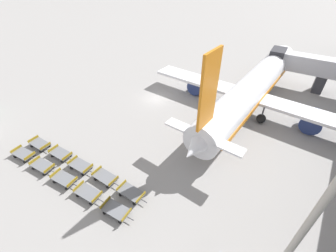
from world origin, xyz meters
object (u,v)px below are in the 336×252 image
at_px(airplane, 252,89).
at_px(baggage_dolly_row_near_col_b, 43,166).
at_px(baggage_dolly_row_mid_a_col_b, 61,154).
at_px(baggage_dolly_row_near_col_d, 88,193).
at_px(baggage_dolly_row_mid_a_col_a, 40,144).
at_px(baggage_dolly_row_near_col_a, 24,154).
at_px(baggage_dolly_row_near_col_e, 116,210).
at_px(baggage_dolly_row_mid_a_col_d, 105,177).
at_px(baggage_dolly_row_near_col_c, 64,179).
at_px(baggage_dolly_row_mid_a_col_c, 81,166).
at_px(baggage_dolly_row_mid_a_col_e, 131,193).

bearing_deg(airplane, baggage_dolly_row_near_col_b, -118.73).
height_order(airplane, baggage_dolly_row_mid_a_col_b, airplane).
distance_m(baggage_dolly_row_near_col_d, baggage_dolly_row_mid_a_col_a, 11.15).
xyz_separation_m(baggage_dolly_row_near_col_a, baggage_dolly_row_mid_a_col_b, (3.64, 2.65, 0.00)).
bearing_deg(baggage_dolly_row_near_col_e, baggage_dolly_row_mid_a_col_d, 151.23).
relative_size(airplane, baggage_dolly_row_near_col_a, 10.89).
distance_m(baggage_dolly_row_near_col_b, baggage_dolly_row_mid_a_col_a, 4.24).
distance_m(baggage_dolly_row_mid_a_col_a, baggage_dolly_row_mid_a_col_b, 3.79).
bearing_deg(baggage_dolly_row_near_col_c, baggage_dolly_row_near_col_e, 4.88).
height_order(baggage_dolly_row_near_col_c, baggage_dolly_row_mid_a_col_a, same).
distance_m(airplane, baggage_dolly_row_near_col_a, 32.54).
bearing_deg(baggage_dolly_row_near_col_d, baggage_dolly_row_near_col_b, -174.93).
relative_size(baggage_dolly_row_near_col_b, baggage_dolly_row_mid_a_col_c, 1.01).
bearing_deg(baggage_dolly_row_mid_a_col_e, baggage_dolly_row_mid_a_col_b, -175.62).
distance_m(baggage_dolly_row_near_col_d, baggage_dolly_row_mid_a_col_d, 2.41).
bearing_deg(baggage_dolly_row_mid_a_col_b, baggage_dolly_row_mid_a_col_c, 2.89).
relative_size(baggage_dolly_row_near_col_c, baggage_dolly_row_mid_a_col_a, 1.01).
bearing_deg(airplane, baggage_dolly_row_near_col_c, -112.45).
distance_m(baggage_dolly_row_near_col_d, baggage_dolly_row_mid_a_col_e, 4.36).
bearing_deg(baggage_dolly_row_mid_a_col_e, baggage_dolly_row_near_col_e, -85.25).
xyz_separation_m(baggage_dolly_row_near_col_b, baggage_dolly_row_mid_a_col_a, (-3.81, 1.87, 0.00)).
bearing_deg(baggage_dolly_row_mid_a_col_c, baggage_dolly_row_near_col_c, -85.65).
bearing_deg(baggage_dolly_row_mid_a_col_c, airplane, 65.34).
bearing_deg(baggage_dolly_row_near_col_b, baggage_dolly_row_mid_a_col_e, 16.55).
distance_m(baggage_dolly_row_near_col_a, baggage_dolly_row_near_col_e, 14.74).
height_order(airplane, baggage_dolly_row_mid_a_col_c, airplane).
distance_m(baggage_dolly_row_near_col_c, baggage_dolly_row_mid_a_col_e, 7.66).
relative_size(baggage_dolly_row_near_col_b, baggage_dolly_row_mid_a_col_a, 1.01).
height_order(baggage_dolly_row_mid_a_col_c, baggage_dolly_row_mid_a_col_e, same).
distance_m(baggage_dolly_row_near_col_e, baggage_dolly_row_mid_a_col_b, 11.14).
xyz_separation_m(baggage_dolly_row_near_col_a, baggage_dolly_row_mid_a_col_c, (7.24, 2.83, 0.00)).
bearing_deg(baggage_dolly_row_mid_a_col_c, baggage_dolly_row_mid_a_col_d, 7.75).
height_order(baggage_dolly_row_near_col_e, baggage_dolly_row_mid_a_col_e, same).
bearing_deg(baggage_dolly_row_mid_a_col_a, baggage_dolly_row_near_col_a, -87.01).
xyz_separation_m(baggage_dolly_row_near_col_d, baggage_dolly_row_mid_a_col_b, (-7.33, 1.73, 0.00)).
bearing_deg(baggage_dolly_row_near_col_a, baggage_dolly_row_mid_a_col_c, 21.37).
bearing_deg(baggage_dolly_row_near_col_e, baggage_dolly_row_near_col_b, -175.15).
xyz_separation_m(baggage_dolly_row_near_col_c, baggage_dolly_row_mid_a_col_a, (-7.52, 1.56, 0.00)).
height_order(baggage_dolly_row_near_col_c, baggage_dolly_row_mid_a_col_c, same).
height_order(airplane, baggage_dolly_row_near_col_b, airplane).
bearing_deg(baggage_dolly_row_mid_a_col_a, airplane, 53.34).
relative_size(baggage_dolly_row_near_col_d, baggage_dolly_row_mid_a_col_b, 1.00).
bearing_deg(baggage_dolly_row_mid_a_col_c, baggage_dolly_row_mid_a_col_e, 5.12).
bearing_deg(baggage_dolly_row_mid_a_col_d, baggage_dolly_row_near_col_a, -162.96).
bearing_deg(baggage_dolly_row_mid_a_col_c, baggage_dolly_row_near_col_a, -158.63).
xyz_separation_m(baggage_dolly_row_near_col_a, baggage_dolly_row_mid_a_col_e, (14.50, 3.48, 0.00)).
bearing_deg(baggage_dolly_row_mid_a_col_a, baggage_dolly_row_near_col_e, -3.62).
height_order(baggage_dolly_row_near_col_d, baggage_dolly_row_mid_a_col_c, same).
relative_size(baggage_dolly_row_near_col_e, baggage_dolly_row_mid_a_col_e, 1.01).
bearing_deg(airplane, baggage_dolly_row_mid_a_col_b, -121.16).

